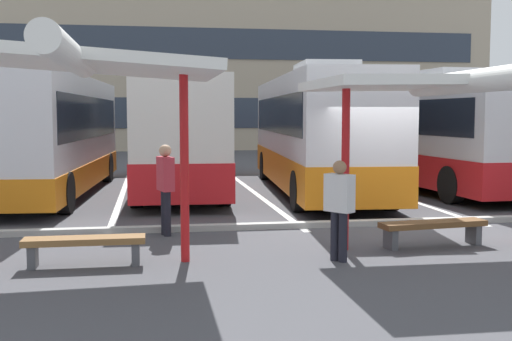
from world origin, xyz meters
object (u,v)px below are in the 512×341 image
Objects in this scene: waiting_shelter_1 at (444,87)px; waiting_passenger_1 at (166,182)px; bench_1 at (433,227)px; waiting_passenger_0 at (339,204)px; coach_bus_2 at (316,135)px; coach_bus_3 at (424,135)px; coach_bus_0 at (49,135)px; waiting_shelter_0 at (79,65)px; bench_0 at (85,244)px; coach_bus_1 at (178,135)px.

waiting_passenger_1 is (-4.65, 2.09, -1.78)m from waiting_shelter_1.
waiting_passenger_0 is (-1.99, -0.84, 0.58)m from bench_1.
coach_bus_2 is 3.83m from coach_bus_3.
coach_bus_0 is 9.62m from waiting_shelter_0.
waiting_shelter_1 is (5.95, 0.24, 2.47)m from bench_0.
coach_bus_0 is at bearing 176.17° from coach_bus_2.
waiting_shelter_1 reaches higher than waiting_passenger_0.
coach_bus_3 is (7.80, -0.93, 0.00)m from coach_bus_1.
coach_bus_2 reaches higher than coach_bus_3.
coach_bus_0 is at bearing 101.20° from waiting_shelter_0.
waiting_passenger_0 is at bearing -78.96° from coach_bus_1.
coach_bus_2 is 2.26× the size of waiting_shelter_1.
coach_bus_1 is 10.80m from waiting_passenger_0.
waiting_passenger_1 is (-2.66, 2.65, 0.11)m from waiting_passenger_0.
coach_bus_2 is 5.50× the size of bench_1.
coach_bus_2 reaches higher than coach_bus_0.
waiting_shelter_1 is 5.40m from waiting_passenger_1.
coach_bus_2 is (7.79, -0.52, -0.02)m from coach_bus_0.
coach_bus_0 reaches higher than coach_bus_1.
coach_bus_0 is 11.71m from bench_1.
waiting_passenger_1 reaches higher than waiting_passenger_0.
coach_bus_2 reaches higher than waiting_shelter_1.
coach_bus_1 reaches higher than bench_0.
coach_bus_1 is 7.86m from coach_bus_3.
waiting_shelter_0 is at bearing -135.52° from coach_bus_3.
bench_0 is at bearing -136.19° from coach_bus_3.
waiting_shelter_0 is 5.98m from waiting_shelter_1.
coach_bus_2 reaches higher than bench_0.
waiting_shelter_0 is (-9.71, -9.53, 1.38)m from coach_bus_3.
waiting_shelter_0 is 2.75× the size of bench_0.
waiting_shelter_0 is at bearing 178.45° from waiting_passenger_0.
bench_1 is at bearing -89.90° from coach_bus_2.
bench_1 is (-0.00, 0.28, -2.47)m from waiting_shelter_1.
waiting_shelter_0 is at bearing -117.07° from waiting_passenger_1.
waiting_shelter_0 is at bearing -123.95° from coach_bus_2.
coach_bus_1 is 1.06× the size of coach_bus_3.
bench_0 and bench_1 have the same top height.
coach_bus_1 is 5.71× the size of bench_1.
waiting_shelter_1 reaches higher than bench_0.
bench_0 is (-0.00, 0.22, -2.72)m from waiting_shelter_0.
coach_bus_0 is at bearing 101.46° from bench_0.
waiting_shelter_1 is (5.95, 0.46, -0.25)m from waiting_shelter_0.
coach_bus_1 is 10.86m from waiting_shelter_1.
coach_bus_1 reaches higher than waiting_shelter_1.
waiting_passenger_0 is (-1.98, -8.93, -0.81)m from coach_bus_2.
coach_bus_0 is 6.08× the size of waiting_passenger_1.
coach_bus_0 is at bearing 132.19° from bench_1.
coach_bus_0 reaches higher than waiting_passenger_1.
waiting_shelter_1 is (4.05, -10.01, 1.13)m from coach_bus_1.
waiting_shelter_1 is 2.78× the size of waiting_passenger_1.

